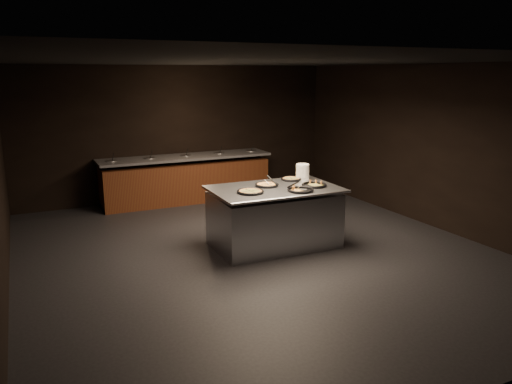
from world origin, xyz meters
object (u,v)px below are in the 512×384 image
Objects in this scene: plate_stack at (303,172)px; pan_veggie_whole at (250,192)px; pan_cheese_whole at (267,185)px; serving_counter at (274,218)px.

pan_veggie_whole is (-1.23, -0.53, -0.11)m from plate_stack.
pan_cheese_whole is (-0.79, -0.22, -0.11)m from plate_stack.
pan_cheese_whole is (-0.06, 0.15, 0.52)m from serving_counter.
plate_stack reaches higher than serving_counter.
plate_stack is 0.62× the size of pan_veggie_whole.
serving_counter is at bearing -153.19° from plate_stack.
pan_veggie_whole and pan_cheese_whole have the same top height.
plate_stack reaches higher than pan_cheese_whole.
serving_counter is 0.74m from pan_veggie_whole.
plate_stack is at bearing 28.00° from serving_counter.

